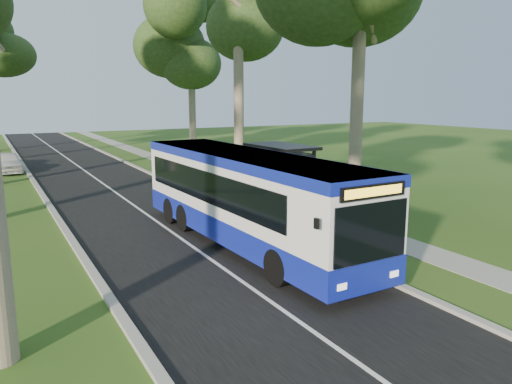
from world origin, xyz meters
TOP-DOWN VIEW (x-y plane):
  - ground at (0.00, 0.00)m, footprint 120.00×120.00m
  - road at (-3.50, 10.00)m, footprint 7.00×100.00m
  - kerb_east at (0.00, 10.00)m, footprint 0.25×100.00m
  - kerb_west at (-7.00, 10.00)m, footprint 0.25×100.00m
  - centre_line at (-3.50, 10.00)m, footprint 0.12×100.00m
  - footpath at (3.00, 10.00)m, footprint 1.50×100.00m
  - bus at (-1.78, 0.46)m, footprint 2.92×12.05m
  - bus_stop_sign at (0.54, 0.42)m, footprint 0.09×0.31m
  - bus_shelter at (2.12, 3.87)m, footprint 2.03×3.52m
  - litter_bin at (0.66, 3.10)m, footprint 0.54×0.54m
  - car_white at (-8.05, 22.62)m, footprint 1.64×4.02m
  - tree_east_d at (8.00, 30.00)m, footprint 5.20×5.20m

SIDE VIEW (x-z plane):
  - ground at x=0.00m, z-range 0.00..0.00m
  - road at x=-3.50m, z-range 0.00..0.02m
  - footpath at x=3.00m, z-range 0.00..0.02m
  - centre_line at x=-3.50m, z-range 0.02..0.02m
  - kerb_east at x=0.00m, z-range 0.00..0.12m
  - kerb_west at x=-7.00m, z-range 0.00..0.12m
  - litter_bin at x=0.66m, z-range 0.01..0.95m
  - car_white at x=-8.05m, z-range 0.00..1.37m
  - bus_stop_sign at x=0.54m, z-range 0.29..2.49m
  - bus at x=-1.78m, z-range 0.06..3.23m
  - bus_shelter at x=2.12m, z-range 0.62..3.57m
  - tree_east_d at x=8.00m, z-range 3.33..17.11m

